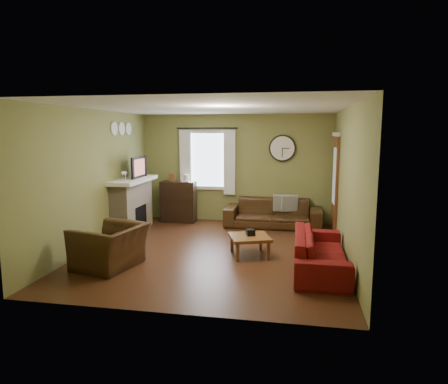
% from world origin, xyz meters
% --- Properties ---
extents(floor, '(4.60, 5.20, 0.00)m').
position_xyz_m(floor, '(0.00, 0.00, 0.00)').
color(floor, '#432313').
rests_on(floor, ground).
extents(ceiling, '(4.60, 5.20, 0.00)m').
position_xyz_m(ceiling, '(0.00, 0.00, 2.60)').
color(ceiling, white).
rests_on(ceiling, ground).
extents(wall_left, '(0.00, 5.20, 2.60)m').
position_xyz_m(wall_left, '(-2.30, 0.00, 1.30)').
color(wall_left, olive).
rests_on(wall_left, ground).
extents(wall_right, '(0.00, 5.20, 2.60)m').
position_xyz_m(wall_right, '(2.30, 0.00, 1.30)').
color(wall_right, olive).
rests_on(wall_right, ground).
extents(wall_back, '(4.60, 0.00, 2.60)m').
position_xyz_m(wall_back, '(0.00, 2.60, 1.30)').
color(wall_back, olive).
rests_on(wall_back, ground).
extents(wall_front, '(4.60, 0.00, 2.60)m').
position_xyz_m(wall_front, '(0.00, -2.60, 1.30)').
color(wall_front, olive).
rests_on(wall_front, ground).
extents(fireplace, '(0.40, 1.40, 1.10)m').
position_xyz_m(fireplace, '(-2.10, 1.15, 0.55)').
color(fireplace, tan).
rests_on(fireplace, floor).
extents(firebox, '(0.04, 0.60, 0.55)m').
position_xyz_m(firebox, '(-1.91, 1.15, 0.30)').
color(firebox, black).
rests_on(firebox, fireplace).
extents(mantel, '(0.58, 1.60, 0.08)m').
position_xyz_m(mantel, '(-2.07, 1.15, 1.14)').
color(mantel, white).
rests_on(mantel, fireplace).
extents(tv, '(0.08, 0.60, 0.35)m').
position_xyz_m(tv, '(-2.05, 1.30, 1.35)').
color(tv, black).
rests_on(tv, mantel).
extents(tv_screen, '(0.02, 0.62, 0.36)m').
position_xyz_m(tv_screen, '(-1.97, 1.30, 1.41)').
color(tv_screen, '#994C3F').
rests_on(tv_screen, mantel).
extents(medallion_left, '(0.28, 0.28, 0.03)m').
position_xyz_m(medallion_left, '(-2.28, 0.80, 2.25)').
color(medallion_left, white).
rests_on(medallion_left, wall_left).
extents(medallion_mid, '(0.28, 0.28, 0.03)m').
position_xyz_m(medallion_mid, '(-2.28, 1.15, 2.25)').
color(medallion_mid, white).
rests_on(medallion_mid, wall_left).
extents(medallion_right, '(0.28, 0.28, 0.03)m').
position_xyz_m(medallion_right, '(-2.28, 1.50, 2.25)').
color(medallion_right, white).
rests_on(medallion_right, wall_left).
extents(window_pane, '(1.00, 0.02, 1.30)m').
position_xyz_m(window_pane, '(-0.70, 2.58, 1.50)').
color(window_pane, silver).
rests_on(window_pane, wall_back).
extents(curtain_rod, '(0.03, 0.03, 1.50)m').
position_xyz_m(curtain_rod, '(-0.70, 2.48, 2.27)').
color(curtain_rod, black).
rests_on(curtain_rod, wall_back).
extents(curtain_left, '(0.28, 0.04, 1.55)m').
position_xyz_m(curtain_left, '(-1.25, 2.48, 1.45)').
color(curtain_left, white).
rests_on(curtain_left, wall_back).
extents(curtain_right, '(0.28, 0.04, 1.55)m').
position_xyz_m(curtain_right, '(-0.15, 2.48, 1.45)').
color(curtain_right, white).
rests_on(curtain_right, wall_back).
extents(wall_clock, '(0.64, 0.06, 0.64)m').
position_xyz_m(wall_clock, '(1.10, 2.55, 1.80)').
color(wall_clock, white).
rests_on(wall_clock, wall_back).
extents(door, '(0.05, 0.90, 2.10)m').
position_xyz_m(door, '(2.27, 1.85, 1.05)').
color(door, brown).
rests_on(door, floor).
extents(bookshelf, '(0.84, 0.36, 1.00)m').
position_xyz_m(bookshelf, '(-1.37, 2.23, 0.50)').
color(bookshelf, black).
rests_on(bookshelf, floor).
extents(book, '(0.20, 0.25, 0.02)m').
position_xyz_m(book, '(-1.27, 2.18, 0.96)').
color(book, brown).
rests_on(book, bookshelf).
extents(sofa_brown, '(2.20, 0.86, 0.64)m').
position_xyz_m(sofa_brown, '(0.93, 2.15, 0.32)').
color(sofa_brown, '#331F0F').
rests_on(sofa_brown, floor).
extents(pillow_left, '(0.39, 0.22, 0.37)m').
position_xyz_m(pillow_left, '(1.30, 2.24, 0.55)').
color(pillow_left, gray).
rests_on(pillow_left, sofa_brown).
extents(pillow_right, '(0.39, 0.17, 0.38)m').
position_xyz_m(pillow_right, '(1.12, 2.23, 0.55)').
color(pillow_right, gray).
rests_on(pillow_right, sofa_brown).
extents(sofa_red, '(0.80, 2.05, 0.60)m').
position_xyz_m(sofa_red, '(1.86, -0.65, 0.30)').
color(sofa_red, '#660D0E').
rests_on(sofa_red, floor).
extents(armchair, '(1.12, 1.22, 0.68)m').
position_xyz_m(armchair, '(-1.49, -1.15, 0.34)').
color(armchair, '#331F0F').
rests_on(armchair, floor).
extents(coffee_table, '(0.86, 0.86, 0.36)m').
position_xyz_m(coffee_table, '(0.66, -0.14, 0.18)').
color(coffee_table, brown).
rests_on(coffee_table, floor).
extents(tissue_box, '(0.18, 0.18, 0.11)m').
position_xyz_m(tissue_box, '(0.67, -0.10, 0.40)').
color(tissue_box, black).
rests_on(tissue_box, coffee_table).
extents(wine_glass_a, '(0.07, 0.07, 0.20)m').
position_xyz_m(wine_glass_a, '(-2.05, 0.64, 1.28)').
color(wine_glass_a, white).
rests_on(wine_glass_a, mantel).
extents(wine_glass_b, '(0.07, 0.07, 0.19)m').
position_xyz_m(wine_glass_b, '(-2.05, 0.75, 1.27)').
color(wine_glass_b, white).
rests_on(wine_glass_b, mantel).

